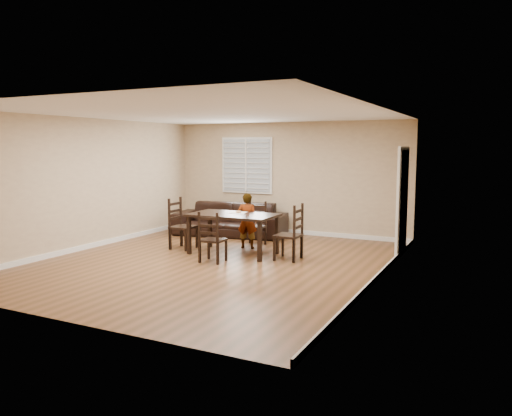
{
  "coord_description": "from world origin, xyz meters",
  "views": [
    {
      "loc": [
        4.69,
        -7.7,
        2.1
      ],
      "look_at": [
        0.69,
        0.38,
        1.0
      ],
      "focal_mm": 35.0,
      "sensor_mm": 36.0,
      "label": 1
    }
  ],
  "objects_px": {
    "chair_left": "(178,225)",
    "sofa": "(230,219)",
    "chair_far": "(210,240)",
    "child": "(247,221)",
    "dining_table": "(233,218)",
    "chair_near": "(257,225)",
    "chair_right": "(295,235)",
    "donut": "(238,212)"
  },
  "relations": [
    {
      "from": "dining_table",
      "to": "donut",
      "type": "relative_size",
      "value": 15.11
    },
    {
      "from": "chair_left",
      "to": "chair_far",
      "type": "bearing_deg",
      "value": -124.3
    },
    {
      "from": "chair_left",
      "to": "child",
      "type": "height_order",
      "value": "child"
    },
    {
      "from": "chair_far",
      "to": "child",
      "type": "distance_m",
      "value": 1.52
    },
    {
      "from": "donut",
      "to": "chair_far",
      "type": "bearing_deg",
      "value": -90.28
    },
    {
      "from": "donut",
      "to": "sofa",
      "type": "distance_m",
      "value": 2.0
    },
    {
      "from": "dining_table",
      "to": "chair_left",
      "type": "xyz_separation_m",
      "value": [
        -1.3,
        -0.01,
        -0.23
      ]
    },
    {
      "from": "dining_table",
      "to": "child",
      "type": "height_order",
      "value": "child"
    },
    {
      "from": "chair_near",
      "to": "child",
      "type": "distance_m",
      "value": 0.48
    },
    {
      "from": "dining_table",
      "to": "child",
      "type": "bearing_deg",
      "value": 90.0
    },
    {
      "from": "donut",
      "to": "sofa",
      "type": "bearing_deg",
      "value": 124.17
    },
    {
      "from": "dining_table",
      "to": "chair_far",
      "type": "relative_size",
      "value": 1.82
    },
    {
      "from": "chair_left",
      "to": "chair_near",
      "type": "bearing_deg",
      "value": -50.36
    },
    {
      "from": "child",
      "to": "chair_right",
      "type": "bearing_deg",
      "value": 142.47
    },
    {
      "from": "chair_near",
      "to": "chair_far",
      "type": "height_order",
      "value": "chair_near"
    },
    {
      "from": "dining_table",
      "to": "chair_left",
      "type": "relative_size",
      "value": 1.62
    },
    {
      "from": "chair_near",
      "to": "chair_far",
      "type": "distance_m",
      "value": 1.97
    },
    {
      "from": "donut",
      "to": "child",
      "type": "bearing_deg",
      "value": 93.41
    },
    {
      "from": "dining_table",
      "to": "chair_near",
      "type": "xyz_separation_m",
      "value": [
        -0.01,
        1.07,
        -0.28
      ]
    },
    {
      "from": "child",
      "to": "chair_near",
      "type": "bearing_deg",
      "value": -101.72
    },
    {
      "from": "dining_table",
      "to": "chair_right",
      "type": "bearing_deg",
      "value": 0.03
    },
    {
      "from": "chair_left",
      "to": "sofa",
      "type": "bearing_deg",
      "value": -7.48
    },
    {
      "from": "chair_far",
      "to": "chair_right",
      "type": "xyz_separation_m",
      "value": [
        1.29,
        0.91,
        0.05
      ]
    },
    {
      "from": "dining_table",
      "to": "sofa",
      "type": "height_order",
      "value": "dining_table"
    },
    {
      "from": "dining_table",
      "to": "donut",
      "type": "height_order",
      "value": "donut"
    },
    {
      "from": "dining_table",
      "to": "donut",
      "type": "xyz_separation_m",
      "value": [
        0.02,
        0.19,
        0.11
      ]
    },
    {
      "from": "chair_left",
      "to": "donut",
      "type": "bearing_deg",
      "value": -81.71
    },
    {
      "from": "dining_table",
      "to": "chair_far",
      "type": "xyz_separation_m",
      "value": [
        0.01,
        -0.89,
        -0.28
      ]
    },
    {
      "from": "chair_near",
      "to": "donut",
      "type": "height_order",
      "value": "chair_near"
    },
    {
      "from": "donut",
      "to": "chair_near",
      "type": "bearing_deg",
      "value": 92.15
    },
    {
      "from": "dining_table",
      "to": "chair_right",
      "type": "relative_size",
      "value": 1.62
    },
    {
      "from": "chair_far",
      "to": "chair_right",
      "type": "relative_size",
      "value": 0.89
    },
    {
      "from": "chair_near",
      "to": "chair_left",
      "type": "bearing_deg",
      "value": -142.07
    },
    {
      "from": "chair_left",
      "to": "sofa",
      "type": "relative_size",
      "value": 0.4
    },
    {
      "from": "dining_table",
      "to": "sofa",
      "type": "distance_m",
      "value": 2.13
    },
    {
      "from": "child",
      "to": "donut",
      "type": "bearing_deg",
      "value": 80.72
    },
    {
      "from": "chair_far",
      "to": "chair_left",
      "type": "xyz_separation_m",
      "value": [
        -1.31,
        0.88,
        0.05
      ]
    },
    {
      "from": "chair_near",
      "to": "sofa",
      "type": "bearing_deg",
      "value": 143.15
    },
    {
      "from": "dining_table",
      "to": "sofa",
      "type": "bearing_deg",
      "value": 120.25
    },
    {
      "from": "donut",
      "to": "dining_table",
      "type": "bearing_deg",
      "value": -95.79
    },
    {
      "from": "sofa",
      "to": "child",
      "type": "bearing_deg",
      "value": -57.99
    },
    {
      "from": "chair_far",
      "to": "child",
      "type": "relative_size",
      "value": 0.81
    }
  ]
}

